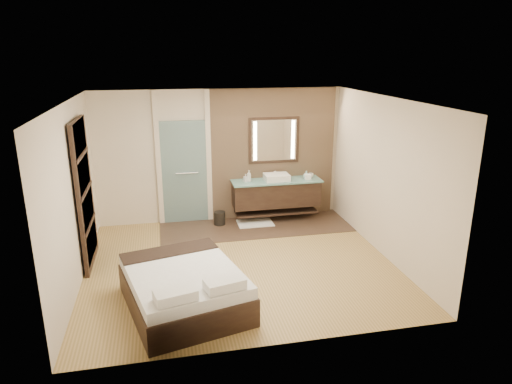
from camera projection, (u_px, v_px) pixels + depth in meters
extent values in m
plane|color=olive|center=(240.00, 264.00, 7.61)|extent=(5.00, 5.00, 0.00)
cube|color=#3C2B21|center=(256.00, 226.00, 9.22)|extent=(3.80, 1.30, 0.01)
cube|color=tan|center=(273.00, 154.00, 9.50)|extent=(2.60, 0.08, 2.70)
cube|color=black|center=(276.00, 194.00, 9.45)|extent=(1.80, 0.50, 0.50)
cube|color=black|center=(276.00, 211.00, 9.57)|extent=(1.71, 0.45, 0.04)
cube|color=#82C7BF|center=(277.00, 181.00, 9.35)|extent=(1.85, 0.55, 0.03)
cube|color=white|center=(277.00, 177.00, 9.33)|extent=(0.50, 0.38, 0.13)
cylinder|color=silver|center=(274.00, 174.00, 9.50)|extent=(0.03, 0.03, 0.18)
cylinder|color=silver|center=(275.00, 171.00, 9.44)|extent=(0.02, 0.10, 0.02)
cube|color=black|center=(274.00, 140.00, 9.36)|extent=(1.06, 0.03, 0.96)
cube|color=white|center=(274.00, 140.00, 9.35)|extent=(0.94, 0.01, 0.84)
cube|color=#FBEBBC|center=(255.00, 141.00, 9.26)|extent=(0.07, 0.01, 0.80)
cube|color=#FBEBBC|center=(293.00, 140.00, 9.42)|extent=(0.07, 0.01, 0.80)
cube|color=#9CC5C4|center=(184.00, 173.00, 9.21)|extent=(0.90, 0.05, 2.10)
cylinder|color=silver|center=(187.00, 173.00, 9.17)|extent=(0.45, 0.03, 0.03)
cube|color=beige|center=(158.00, 159.00, 9.03)|extent=(0.10, 0.08, 2.70)
cube|color=beige|center=(209.00, 157.00, 9.23)|extent=(0.10, 0.08, 2.70)
cube|color=black|center=(85.00, 194.00, 7.34)|extent=(0.06, 1.20, 2.40)
cube|color=beige|center=(91.00, 241.00, 7.59)|extent=(0.02, 1.06, 0.52)
cube|color=beige|center=(88.00, 208.00, 7.42)|extent=(0.02, 1.06, 0.52)
cube|color=beige|center=(84.00, 173.00, 7.24)|extent=(0.02, 1.06, 0.52)
cube|color=beige|center=(79.00, 137.00, 7.07)|extent=(0.02, 1.06, 0.52)
cube|color=black|center=(184.00, 294.00, 6.29)|extent=(1.84, 2.10, 0.40)
cube|color=silver|center=(183.00, 276.00, 6.20)|extent=(1.78, 2.04, 0.16)
cube|color=black|center=(170.00, 251.00, 6.76)|extent=(1.45, 0.73, 0.04)
cube|color=silver|center=(175.00, 295.00, 5.41)|extent=(0.55, 0.38, 0.13)
cube|color=silver|center=(225.00, 284.00, 5.67)|extent=(0.55, 0.38, 0.13)
cube|color=white|center=(255.00, 223.00, 9.38)|extent=(0.72, 0.50, 0.02)
cylinder|color=black|center=(220.00, 218.00, 9.28)|extent=(0.26, 0.26, 0.28)
cube|color=white|center=(308.00, 177.00, 9.41)|extent=(0.13, 0.13, 0.10)
imported|color=silver|center=(249.00, 176.00, 9.23)|extent=(0.12, 0.12, 0.23)
imported|color=#B2B2B2|center=(246.00, 178.00, 9.23)|extent=(0.09, 0.09, 0.16)
imported|color=#A5CFC8|center=(306.00, 175.00, 9.45)|extent=(0.14, 0.14, 0.16)
imported|color=white|center=(311.00, 175.00, 9.55)|extent=(0.13, 0.13, 0.09)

